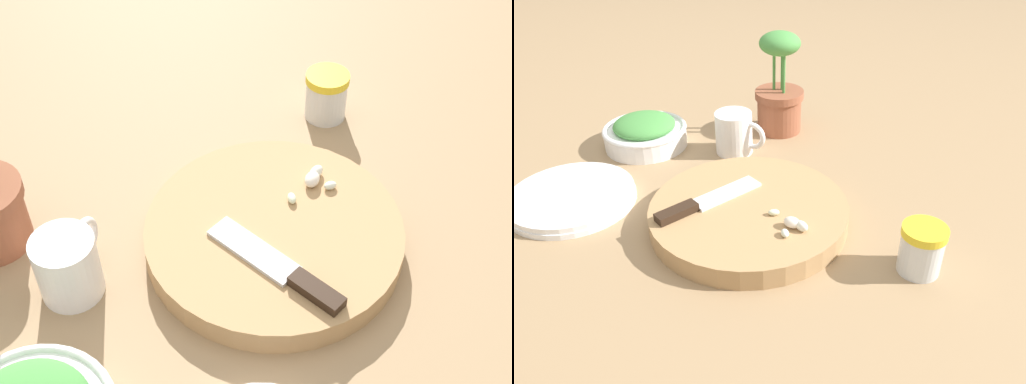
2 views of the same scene
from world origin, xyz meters
The scene contains 6 objects.
ground_plane centered at (0.00, 0.00, 0.00)m, with size 5.00×5.00×0.00m, color #997A56.
cutting_board centered at (0.00, -0.03, 0.02)m, with size 0.31×0.31×0.03m.
chef_knife centered at (-0.06, -0.07, 0.04)m, with size 0.07×0.19×0.01m.
garlic_cloves centered at (0.09, -0.04, 0.04)m, with size 0.08×0.05×0.02m.
spice_jar centered at (0.26, 0.02, 0.04)m, with size 0.06×0.06×0.07m.
coffee_mug centered at (-0.17, 0.14, 0.04)m, with size 0.10×0.07×0.08m.
Camera 1 is at (-0.51, -0.28, 0.66)m, focal length 50.00 mm.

